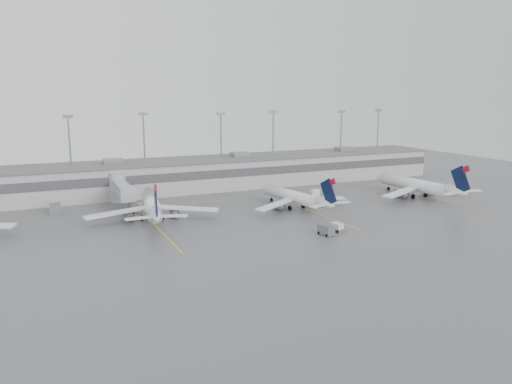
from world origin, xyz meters
name	(u,v)px	position (x,y,z in m)	size (l,w,h in m)	color
ground	(290,248)	(0.00, 0.00, 0.00)	(260.00, 260.00, 0.00)	#535356
terminal	(190,174)	(-0.01, 57.98, 4.17)	(152.00, 17.00, 9.45)	#ACACA7
light_masts	(183,144)	(0.00, 63.75, 12.03)	(142.40, 8.00, 20.60)	gray
jet_bridge_right	(120,189)	(-20.50, 45.72, 3.87)	(4.00, 17.20, 7.00)	#949699
stand_markings	(237,217)	(0.00, 24.00, 0.01)	(105.25, 40.00, 0.01)	yellow
jet_mid_left	(152,205)	(-16.89, 29.13, 3.09)	(27.07, 30.57, 9.94)	white
jet_mid_right	(295,197)	(14.94, 25.45, 2.76)	(24.25, 27.37, 8.89)	white
jet_far_right	(418,185)	(49.23, 23.79, 3.12)	(27.63, 31.03, 10.03)	white
baggage_tug	(337,228)	(12.96, 5.42, 0.65)	(2.10, 2.84, 1.66)	white
baggage_cart	(326,230)	(9.76, 4.22, 1.00)	(2.24, 3.25, 1.91)	slate
gse_uld_b	(144,207)	(-17.07, 37.00, 0.92)	(2.60, 1.73, 1.84)	white
gse_uld_c	(315,193)	(26.81, 36.49, 0.79)	(2.23, 1.48, 1.58)	white
gse_loader	(55,209)	(-35.09, 42.68, 1.10)	(2.19, 3.51, 2.19)	slate
cone_b	(150,217)	(-17.22, 29.95, 0.40)	(0.50, 0.50, 0.80)	#EE6005
cone_c	(298,196)	(21.65, 36.32, 0.33)	(0.41, 0.41, 0.65)	#EE6005
cone_d	(377,194)	(42.00, 30.61, 0.35)	(0.44, 0.44, 0.70)	#EE6005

